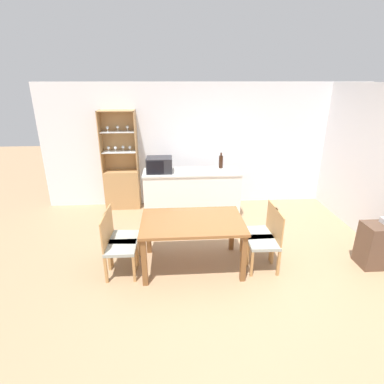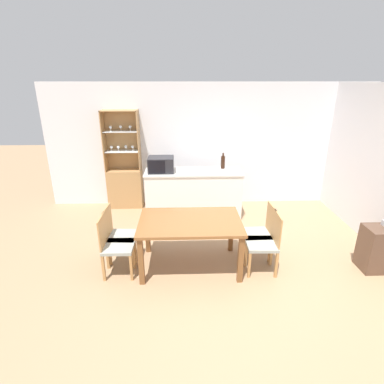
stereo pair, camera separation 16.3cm
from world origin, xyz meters
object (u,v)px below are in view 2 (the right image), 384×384
object	(u,v)px
microwave	(161,164)
dining_chair_side_left_near	(115,245)
dining_chair_side_right_far	(260,233)
side_cabinet	(382,248)
display_cabinet	(125,180)
dining_chair_side_right_near	(265,243)
dining_chair_side_left_far	(119,235)
wine_bottle	(223,162)
dining_table	(190,227)

from	to	relation	value
microwave	dining_chair_side_left_near	bearing A→B (deg)	-106.14
dining_chair_side_right_far	side_cabinet	world-z (taller)	dining_chair_side_right_far
display_cabinet	dining_chair_side_left_near	distance (m)	2.43
display_cabinet	dining_chair_side_right_near	size ratio (longest dim) A/B	2.31
dining_chair_side_right_near	side_cabinet	size ratio (longest dim) A/B	1.33
dining_chair_side_left_near	dining_chair_side_right_near	world-z (taller)	same
microwave	dining_chair_side_left_far	bearing A→B (deg)	-108.81
wine_bottle	side_cabinet	world-z (taller)	wine_bottle
display_cabinet	dining_table	bearing A→B (deg)	-59.86
display_cabinet	wine_bottle	bearing A→B (deg)	-9.83
dining_table	side_cabinet	world-z (taller)	dining_table
microwave	side_cabinet	xyz separation A→B (m)	(3.25, -1.90, -0.74)
display_cabinet	microwave	world-z (taller)	display_cabinet
display_cabinet	dining_chair_side_right_near	xyz separation A→B (m)	(2.36, -2.41, -0.15)
dining_table	side_cabinet	bearing A→B (deg)	-3.66
display_cabinet	dining_chair_side_right_far	size ratio (longest dim) A/B	2.31
dining_table	dining_chair_side_left_far	bearing A→B (deg)	172.23
dining_chair_side_right_far	dining_chair_side_left_far	size ratio (longest dim) A/B	1.00
microwave	wine_bottle	size ratio (longest dim) A/B	1.55
dining_chair_side_left_far	dining_chair_side_left_near	bearing A→B (deg)	3.56
display_cabinet	wine_bottle	size ratio (longest dim) A/B	6.56
dining_chair_side_right_near	wine_bottle	world-z (taller)	wine_bottle
display_cabinet	dining_chair_side_right_far	distance (m)	3.19
dining_chair_side_left_near	dining_chair_side_right_near	bearing A→B (deg)	90.40
side_cabinet	dining_chair_side_right_near	bearing A→B (deg)	178.83
dining_table	dining_chair_side_right_near	distance (m)	1.07
dining_chair_side_right_far	dining_chair_side_left_near	world-z (taller)	same
side_cabinet	display_cabinet	bearing A→B (deg)	148.92
dining_chair_side_right_far	dining_chair_side_left_far	xyz separation A→B (m)	(-2.09, 0.00, 0.00)
dining_chair_side_right_near	side_cabinet	world-z (taller)	dining_chair_side_right_near
dining_chair_side_right_far	microwave	bearing A→B (deg)	42.84
microwave	side_cabinet	bearing A→B (deg)	-30.38
display_cabinet	dining_chair_side_left_far	xyz separation A→B (m)	(0.27, -2.13, -0.15)
dining_chair_side_left_near	dining_chair_side_right_near	distance (m)	2.09
dining_chair_side_right_far	microwave	world-z (taller)	microwave
dining_table	side_cabinet	size ratio (longest dim) A/B	2.18
dining_chair_side_right_far	dining_chair_side_left_near	size ratio (longest dim) A/B	1.00
dining_chair_side_right_far	side_cabinet	distance (m)	1.73
dining_chair_side_right_far	microwave	xyz separation A→B (m)	(-1.55, 1.59, 0.64)
wine_bottle	dining_chair_side_left_far	bearing A→B (deg)	-134.50
dining_chair_side_right_near	side_cabinet	xyz separation A→B (m)	(1.70, -0.03, -0.11)
dining_chair_side_right_near	wine_bottle	size ratio (longest dim) A/B	2.84
dining_chair_side_left_far	side_cabinet	distance (m)	3.80
dining_chair_side_right_far	wine_bottle	distance (m)	1.92
dining_chair_side_right_far	dining_chair_side_left_near	bearing A→B (deg)	96.17
dining_chair_side_left_far	dining_chair_side_right_near	distance (m)	2.11
dining_chair_side_left_far	microwave	size ratio (longest dim) A/B	1.83
microwave	dining_table	bearing A→B (deg)	-73.73
dining_table	dining_chair_side_right_far	bearing A→B (deg)	7.67
side_cabinet	dining_chair_side_left_near	bearing A→B (deg)	179.45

